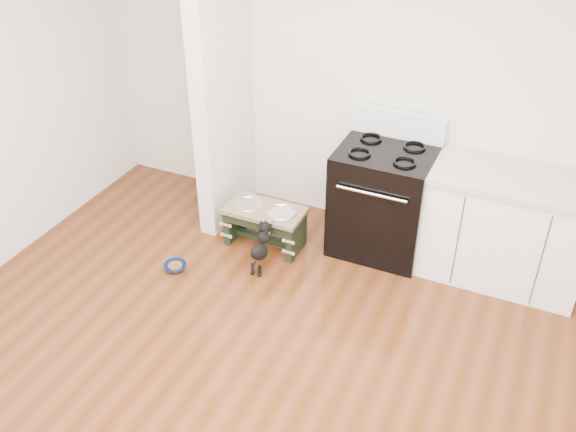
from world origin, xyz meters
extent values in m
plane|color=#4B240D|center=(0.00, 0.00, 0.00)|extent=(5.00, 5.00, 0.00)
plane|color=silver|center=(0.00, 2.50, 1.35)|extent=(5.00, 0.00, 5.00)
cube|color=silver|center=(-1.18, 2.10, 1.35)|extent=(0.15, 0.80, 2.70)
cube|color=black|center=(0.25, 2.15, 0.46)|extent=(0.76, 0.65, 0.92)
cube|color=black|center=(0.25, 1.84, 0.40)|extent=(0.58, 0.02, 0.50)
cylinder|color=silver|center=(0.25, 1.80, 0.72)|extent=(0.56, 0.02, 0.02)
cube|color=white|center=(0.25, 2.43, 1.03)|extent=(0.76, 0.08, 0.22)
torus|color=black|center=(0.07, 2.01, 0.93)|extent=(0.18, 0.18, 0.02)
torus|color=black|center=(0.43, 2.01, 0.93)|extent=(0.18, 0.18, 0.02)
torus|color=black|center=(0.07, 2.29, 0.93)|extent=(0.18, 0.18, 0.02)
torus|color=black|center=(0.43, 2.29, 0.93)|extent=(0.18, 0.18, 0.02)
cube|color=white|center=(1.23, 2.18, 0.43)|extent=(1.20, 0.60, 0.86)
cube|color=#BEB5A2|center=(1.23, 2.18, 0.89)|extent=(1.24, 0.64, 0.05)
cube|color=black|center=(1.23, 1.92, 0.05)|extent=(1.20, 0.06, 0.10)
cube|color=black|center=(-0.94, 1.78, 0.16)|extent=(0.05, 0.32, 0.33)
cube|color=black|center=(-0.36, 1.78, 0.16)|extent=(0.05, 0.32, 0.33)
cube|color=black|center=(-0.65, 1.63, 0.29)|extent=(0.53, 0.03, 0.08)
cube|color=black|center=(-0.65, 1.78, 0.05)|extent=(0.53, 0.05, 0.05)
cube|color=brown|center=(-0.65, 1.78, 0.35)|extent=(0.66, 0.36, 0.04)
cylinder|color=silver|center=(-0.80, 1.78, 0.35)|extent=(0.23, 0.23, 0.04)
cylinder|color=silver|center=(-0.49, 1.78, 0.35)|extent=(0.23, 0.23, 0.04)
torus|color=silver|center=(-0.80, 1.78, 0.37)|extent=(0.26, 0.26, 0.02)
torus|color=silver|center=(-0.49, 1.78, 0.37)|extent=(0.26, 0.26, 0.02)
cylinder|color=black|center=(-0.56, 1.37, 0.05)|extent=(0.03, 0.03, 0.10)
cylinder|color=black|center=(-0.50, 1.37, 0.05)|extent=(0.03, 0.03, 0.10)
sphere|color=black|center=(-0.56, 1.36, 0.01)|extent=(0.04, 0.04, 0.04)
sphere|color=black|center=(-0.50, 1.36, 0.01)|extent=(0.04, 0.04, 0.04)
ellipsoid|color=black|center=(-0.53, 1.43, 0.18)|extent=(0.12, 0.27, 0.24)
sphere|color=black|center=(-0.53, 1.52, 0.28)|extent=(0.11, 0.11, 0.11)
sphere|color=black|center=(-0.53, 1.55, 0.35)|extent=(0.09, 0.09, 0.09)
sphere|color=black|center=(-0.56, 1.61, 0.35)|extent=(0.03, 0.03, 0.03)
sphere|color=black|center=(-0.50, 1.61, 0.35)|extent=(0.03, 0.03, 0.03)
cylinder|color=black|center=(-0.53, 1.32, 0.10)|extent=(0.02, 0.08, 0.09)
torus|color=#D03D5D|center=(-0.53, 1.53, 0.31)|extent=(0.09, 0.06, 0.08)
imported|color=navy|center=(-1.16, 1.15, 0.03)|extent=(0.22, 0.22, 0.06)
cylinder|color=brown|center=(-1.16, 1.15, 0.03)|extent=(0.12, 0.12, 0.02)
camera|label=1|loc=(1.39, -2.23, 3.27)|focal=40.00mm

